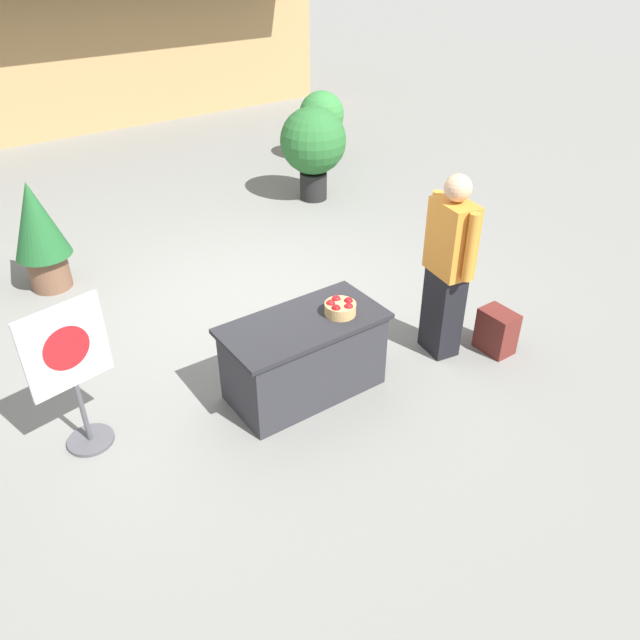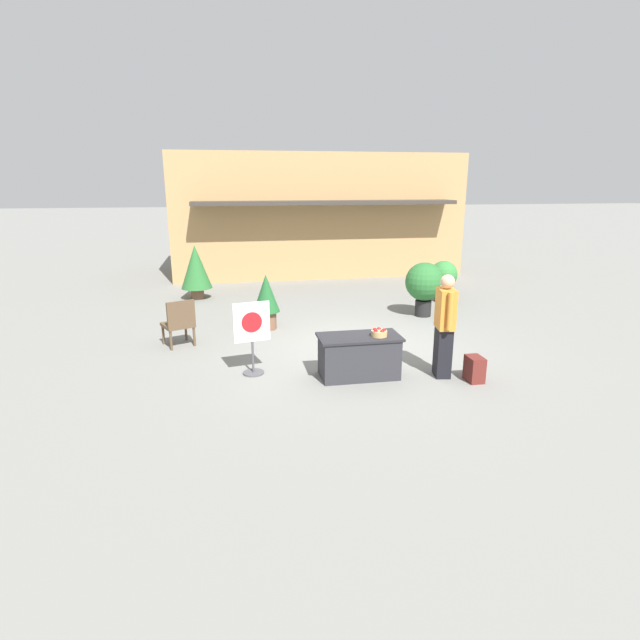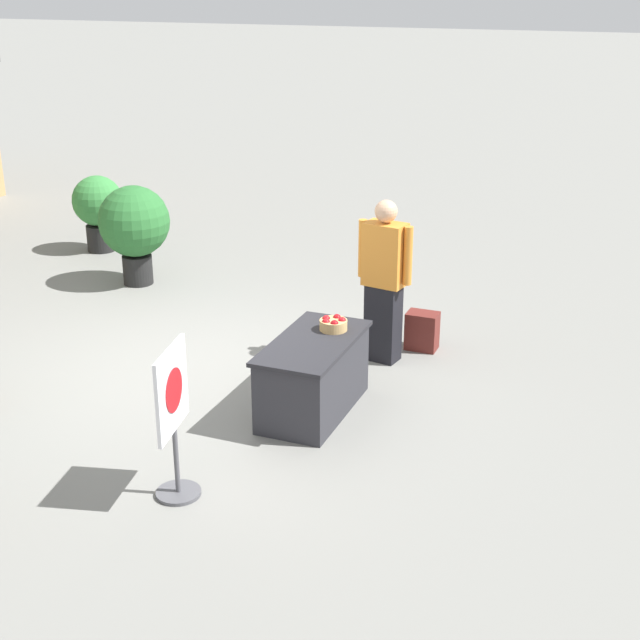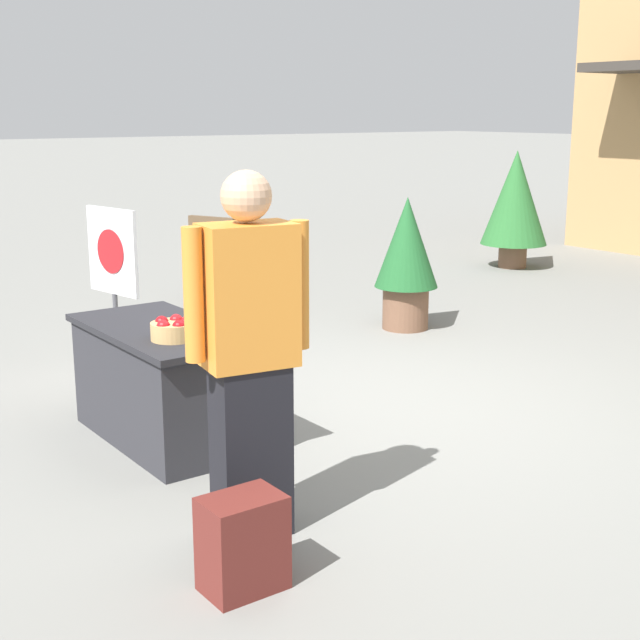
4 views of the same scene
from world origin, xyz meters
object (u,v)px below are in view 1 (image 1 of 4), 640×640
at_px(poster_board, 72,372).
at_px(potted_plant_far_left, 322,119).
at_px(apple_basket, 340,308).
at_px(person_visitor, 448,267).
at_px(potted_plant_near_left, 313,144).
at_px(backpack, 497,331).
at_px(potted_plant_near_right, 38,230).
at_px(display_table, 304,356).

height_order(poster_board, potted_plant_far_left, poster_board).
bearing_deg(apple_basket, poster_board, 165.75).
xyz_separation_m(person_visitor, potted_plant_near_left, (1.17, 3.78, -0.09)).
distance_m(person_visitor, backpack, 0.86).
bearing_deg(potted_plant_near_right, display_table, -67.48).
relative_size(apple_basket, potted_plant_far_left, 0.23).
bearing_deg(poster_board, potted_plant_near_left, 115.01).
height_order(display_table, apple_basket, apple_basket).
bearing_deg(potted_plant_near_left, poster_board, -144.12).
relative_size(poster_board, potted_plant_near_right, 1.02).
distance_m(backpack, poster_board, 3.72).
bearing_deg(potted_plant_near_left, person_visitor, -107.21).
xyz_separation_m(backpack, potted_plant_near_left, (0.74, 4.10, 0.60)).
distance_m(person_visitor, potted_plant_near_right, 4.29).
xyz_separation_m(apple_basket, person_visitor, (1.07, -0.15, 0.11)).
bearing_deg(potted_plant_near_right, poster_board, -99.52).
relative_size(apple_basket, poster_board, 0.21).
distance_m(person_visitor, poster_board, 3.20).
height_order(display_table, person_visitor, person_visitor).
distance_m(apple_basket, poster_board, 2.12).
bearing_deg(person_visitor, display_table, -0.00).
height_order(backpack, potted_plant_far_left, potted_plant_far_left).
distance_m(display_table, potted_plant_far_left, 6.10).
distance_m(potted_plant_far_left, potted_plant_near_left, 1.73).
relative_size(person_visitor, poster_board, 1.38).
height_order(apple_basket, backpack, apple_basket).
xyz_separation_m(apple_basket, poster_board, (-2.05, 0.52, -0.08)).
height_order(backpack, poster_board, poster_board).
xyz_separation_m(poster_board, potted_plant_near_left, (4.30, 3.11, 0.11)).
relative_size(backpack, potted_plant_near_left, 0.32).
relative_size(display_table, person_visitor, 0.79).
bearing_deg(display_table, person_visitor, -9.49).
bearing_deg(poster_board, potted_plant_far_left, 118.64).
distance_m(apple_basket, backpack, 1.67).
distance_m(display_table, backpack, 1.90).
relative_size(person_visitor, backpack, 4.14).
bearing_deg(backpack, display_table, 163.31).
bearing_deg(display_table, poster_board, 165.71).
relative_size(poster_board, potted_plant_far_left, 1.12).
bearing_deg(display_table, potted_plant_near_right, 112.52).
xyz_separation_m(display_table, potted_plant_far_left, (3.65, 4.88, 0.31)).
bearing_deg(potted_plant_far_left, apple_basket, -123.87).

